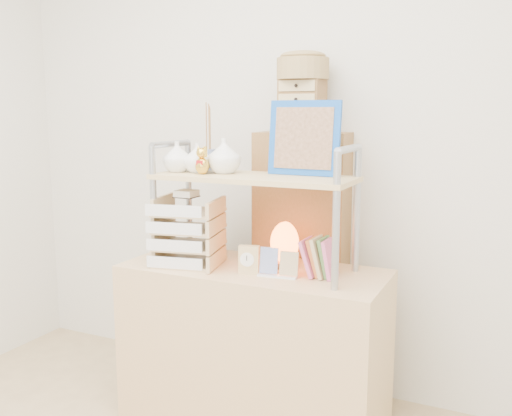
# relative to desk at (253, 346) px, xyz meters

# --- Properties ---
(room_shell) EXTENTS (3.42, 3.41, 2.61)m
(room_shell) POSITION_rel_desk_xyz_m (0.00, -0.81, 1.32)
(room_shell) COLOR silver
(room_shell) RESTS_ON ground
(desk) EXTENTS (1.20, 0.50, 0.75)m
(desk) POSITION_rel_desk_xyz_m (0.00, 0.00, 0.00)
(desk) COLOR tan
(desk) RESTS_ON ground
(cabinet) EXTENTS (0.47, 0.27, 1.35)m
(cabinet) POSITION_rel_desk_xyz_m (0.09, 0.37, 0.30)
(cabinet) COLOR brown
(cabinet) RESTS_ON ground
(hutch) EXTENTS (0.90, 0.34, 0.75)m
(hutch) POSITION_rel_desk_xyz_m (-0.06, 0.01, 0.80)
(hutch) COLOR #999EA7
(hutch) RESTS_ON desk
(letter_tray) EXTENTS (0.33, 0.32, 0.35)m
(letter_tray) POSITION_rel_desk_xyz_m (-0.30, -0.07, 0.51)
(letter_tray) COLOR tan
(letter_tray) RESTS_ON desk
(salt_lamp) EXTENTS (0.14, 0.13, 0.21)m
(salt_lamp) POSITION_rel_desk_xyz_m (0.12, 0.08, 0.48)
(salt_lamp) COLOR brown
(salt_lamp) RESTS_ON desk
(desk_clock) EXTENTS (0.09, 0.06, 0.12)m
(desk_clock) POSITION_rel_desk_xyz_m (0.02, -0.09, 0.44)
(desk_clock) COLOR tan
(desk_clock) RESTS_ON desk
(postcard_stand) EXTENTS (0.18, 0.07, 0.12)m
(postcard_stand) POSITION_rel_desk_xyz_m (0.16, -0.08, 0.41)
(postcard_stand) COLOR white
(postcard_stand) RESTS_ON desk
(drawer_chest) EXTENTS (0.20, 0.16, 0.25)m
(drawer_chest) POSITION_rel_desk_xyz_m (0.09, 0.35, 1.10)
(drawer_chest) COLOR brown
(drawer_chest) RESTS_ON cabinet
(woven_basket) EXTENTS (0.25, 0.25, 0.10)m
(woven_basket) POSITION_rel_desk_xyz_m (0.09, 0.35, 1.28)
(woven_basket) COLOR olive
(woven_basket) RESTS_ON drawer_chest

